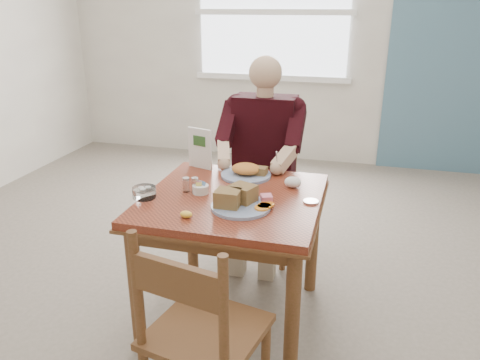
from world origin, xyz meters
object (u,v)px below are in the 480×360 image
(diner, at_px, (262,147))
(near_plate, at_px, (239,200))
(table, at_px, (233,215))
(chair_near, at_px, (200,336))
(far_plate, at_px, (247,172))
(chair_far, at_px, (264,189))

(diner, xyz_separation_m, near_plate, (0.07, -0.84, -0.02))
(table, relative_size, near_plate, 2.78)
(chair_near, height_order, far_plate, chair_near)
(table, bearing_deg, chair_far, 90.00)
(diner, height_order, near_plate, diner)
(table, height_order, chair_near, chair_near)
(chair_far, distance_m, near_plate, 0.98)
(chair_far, bearing_deg, far_plate, -89.92)
(near_plate, bearing_deg, chair_far, 94.37)
(table, xyz_separation_m, near_plate, (0.07, -0.13, 0.15))
(table, height_order, near_plate, near_plate)
(chair_near, height_order, near_plate, chair_near)
(far_plate, bearing_deg, chair_near, -85.44)
(far_plate, bearing_deg, near_plate, -80.71)
(near_plate, distance_m, far_plate, 0.43)
(near_plate, bearing_deg, table, 118.37)
(chair_near, relative_size, near_plate, 2.87)
(near_plate, bearing_deg, diner, 94.83)
(table, height_order, chair_far, chair_far)
(table, xyz_separation_m, chair_near, (0.09, -0.77, -0.16))
(chair_near, bearing_deg, chair_far, 93.14)
(table, relative_size, chair_near, 0.97)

